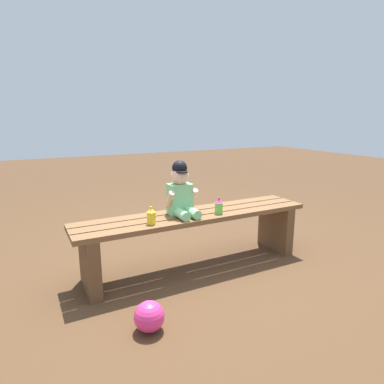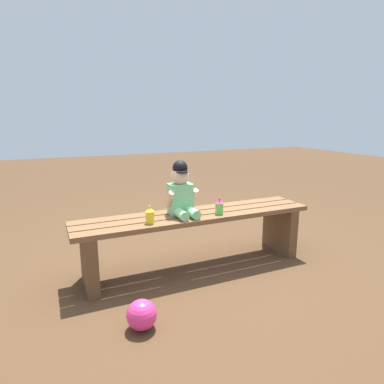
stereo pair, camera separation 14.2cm
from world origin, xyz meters
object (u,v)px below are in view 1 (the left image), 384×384
object	(u,v)px
child_figure	(181,191)
sippy_cup_right	(219,206)
toy_ball	(149,316)
park_bench	(195,229)
sippy_cup_left	(151,216)

from	to	relation	value
child_figure	sippy_cup_right	bearing A→B (deg)	-23.04
sippy_cup_right	toy_ball	bearing A→B (deg)	-146.32
park_bench	child_figure	world-z (taller)	child_figure
child_figure	toy_ball	size ratio (longest dim) A/B	2.38
child_figure	sippy_cup_right	world-z (taller)	child_figure
child_figure	toy_ball	xyz separation A→B (m)	(-0.49, -0.61, -0.53)
park_bench	toy_ball	size ratio (longest dim) A/B	10.85
toy_ball	sippy_cup_right	bearing A→B (deg)	33.68
park_bench	toy_ball	bearing A→B (deg)	-135.50
child_figure	sippy_cup_right	xyz separation A→B (m)	(0.26, -0.11, -0.12)
park_bench	sippy_cup_right	bearing A→B (deg)	-31.21
park_bench	sippy_cup_left	bearing A→B (deg)	-166.89
park_bench	child_figure	xyz separation A→B (m)	(-0.11, 0.02, 0.31)
sippy_cup_right	sippy_cup_left	bearing A→B (deg)	180.00
park_bench	child_figure	bearing A→B (deg)	169.57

